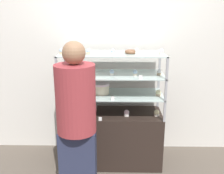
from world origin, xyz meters
TOP-DOWN VIEW (x-y plane):
  - ground_plane at (0.00, 0.00)m, footprint 20.00×20.00m
  - back_wall at (0.00, 0.40)m, footprint 8.00×0.05m
  - display_base at (0.00, 0.00)m, footprint 1.19×0.51m
  - display_riser_lower at (0.00, 0.00)m, footprint 1.19×0.51m
  - display_riser_middle at (0.00, 0.00)m, footprint 1.19×0.51m
  - display_riser_upper at (0.00, 0.00)m, footprint 1.19×0.51m
  - layer_cake_centerpiece at (-0.12, 0.01)m, footprint 0.19×0.19m
  - sheet_cake_frosted at (-0.31, 0.02)m, footprint 0.24×0.18m
  - cupcake_0 at (-0.53, -0.10)m, footprint 0.06×0.06m
  - cupcake_1 at (0.17, -0.09)m, footprint 0.06×0.06m
  - cupcake_2 at (0.52, -0.08)m, footprint 0.06×0.06m
  - price_tag_0 at (-0.13, -0.24)m, footprint 0.04×0.00m
  - cupcake_3 at (-0.53, -0.10)m, footprint 0.06×0.06m
  - cupcake_4 at (0.53, -0.06)m, footprint 0.06×0.06m
  - price_tag_1 at (0.01, -0.24)m, footprint 0.04×0.00m
  - cupcake_5 at (-0.53, -0.10)m, footprint 0.05×0.05m
  - cupcake_6 at (-0.25, -0.09)m, footprint 0.05×0.05m
  - cupcake_7 at (-0.00, -0.07)m, footprint 0.05×0.05m
  - cupcake_8 at (0.26, -0.08)m, footprint 0.05×0.05m
  - cupcake_9 at (0.53, -0.04)m, footprint 0.05×0.05m
  - price_tag_2 at (0.31, -0.24)m, footprint 0.04×0.00m
  - cupcake_10 at (-0.55, -0.09)m, footprint 0.05×0.05m
  - cupcake_11 at (-0.26, -0.10)m, footprint 0.05×0.05m
  - cupcake_12 at (0.01, -0.12)m, footprint 0.05×0.05m
  - cupcake_13 at (0.28, -0.06)m, footprint 0.05×0.05m
  - cupcake_14 at (0.54, -0.10)m, footprint 0.05×0.05m
  - price_tag_3 at (0.35, -0.24)m, footprint 0.04×0.00m
  - donut_glazed at (0.21, -0.02)m, footprint 0.14×0.14m
  - customer_figure at (-0.32, -0.67)m, footprint 0.37×0.37m

SIDE VIEW (x-z plane):
  - ground_plane at x=0.00m, z-range 0.00..0.00m
  - display_base at x=0.00m, z-range 0.00..0.65m
  - price_tag_0 at x=-0.13m, z-range 0.65..0.69m
  - sheet_cake_frosted at x=-0.31m, z-range 0.65..0.71m
  - cupcake_0 at x=-0.53m, z-range 0.65..0.72m
  - cupcake_1 at x=0.17m, z-range 0.65..0.72m
  - cupcake_2 at x=0.52m, z-range 0.65..0.72m
  - customer_figure at x=-0.32m, z-range 0.05..1.64m
  - display_riser_lower at x=0.00m, z-range 0.76..1.00m
  - price_tag_1 at x=0.01m, z-range 0.89..0.94m
  - cupcake_3 at x=-0.53m, z-range 0.89..0.96m
  - cupcake_4 at x=0.53m, z-range 0.89..0.96m
  - layer_cake_centerpiece at x=-0.12m, z-range 0.89..1.02m
  - display_riser_middle at x=0.00m, z-range 1.00..1.24m
  - price_tag_2 at x=0.31m, z-range 1.13..1.18m
  - cupcake_5 at x=-0.53m, z-range 1.13..1.20m
  - cupcake_6 at x=-0.25m, z-range 1.13..1.20m
  - cupcake_7 at x=0.00m, z-range 1.13..1.20m
  - cupcake_8 at x=0.26m, z-range 1.13..1.20m
  - cupcake_9 at x=0.53m, z-range 1.13..1.20m
  - back_wall at x=0.00m, z-range 0.00..2.60m
  - display_riser_upper at x=0.00m, z-range 1.24..1.48m
  - donut_glazed at x=0.21m, z-range 1.37..1.41m
  - price_tag_3 at x=0.35m, z-range 1.37..1.42m
  - cupcake_10 at x=-0.55m, z-range 1.37..1.44m
  - cupcake_11 at x=-0.26m, z-range 1.37..1.44m
  - cupcake_12 at x=0.01m, z-range 1.37..1.44m
  - cupcake_13 at x=0.28m, z-range 1.37..1.44m
  - cupcake_14 at x=0.54m, z-range 1.37..1.44m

